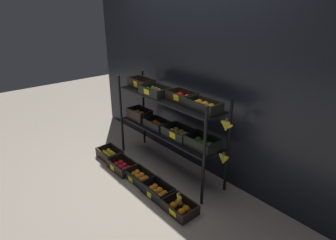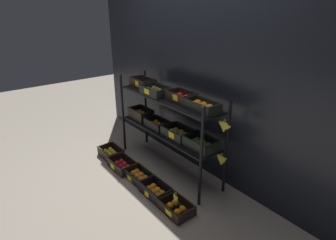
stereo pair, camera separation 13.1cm
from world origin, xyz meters
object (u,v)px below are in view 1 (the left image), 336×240
(crate_ground_rightmost_orange, at_px, (180,208))
(crate_ground_lemon, at_px, (110,155))
(crate_ground_orange, at_px, (140,177))
(banana_bunch_loose, at_px, (179,198))
(display_rack, at_px, (169,116))
(crate_ground_apple_red, at_px, (122,166))
(crate_ground_right_orange, at_px, (158,191))

(crate_ground_rightmost_orange, bearing_deg, crate_ground_lemon, -179.99)
(crate_ground_orange, distance_m, crate_ground_rightmost_orange, 0.71)
(crate_ground_lemon, distance_m, banana_bunch_loose, 1.39)
(banana_bunch_loose, bearing_deg, crate_ground_rightmost_orange, 17.78)
(crate_ground_orange, bearing_deg, display_rack, 84.61)
(display_rack, xyz_separation_m, crate_ground_rightmost_orange, (0.67, -0.44, -0.68))
(crate_ground_rightmost_orange, bearing_deg, crate_ground_apple_red, -178.41)
(crate_ground_rightmost_orange, relative_size, banana_bunch_loose, 2.82)
(crate_ground_apple_red, height_order, banana_bunch_loose, banana_bunch_loose)
(crate_ground_rightmost_orange, bearing_deg, display_rack, 146.67)
(crate_ground_apple_red, xyz_separation_m, crate_ground_right_orange, (0.69, 0.02, 0.00))
(crate_ground_lemon, relative_size, crate_ground_rightmost_orange, 1.03)
(crate_ground_lemon, xyz_separation_m, crate_ground_rightmost_orange, (1.39, 0.00, -0.01))
(crate_ground_orange, bearing_deg, banana_bunch_loose, -0.98)
(crate_ground_orange, bearing_deg, crate_ground_right_orange, -2.49)
(crate_ground_right_orange, bearing_deg, display_rack, 125.91)
(crate_ground_apple_red, height_order, crate_ground_rightmost_orange, crate_ground_apple_red)
(display_rack, height_order, crate_ground_orange, display_rack)
(crate_ground_orange, bearing_deg, crate_ground_lemon, -179.23)
(display_rack, bearing_deg, crate_ground_rightmost_orange, -33.33)
(crate_ground_apple_red, bearing_deg, crate_ground_right_orange, 1.81)
(crate_ground_lemon, bearing_deg, crate_ground_right_orange, -0.37)
(crate_ground_apple_red, distance_m, crate_ground_right_orange, 0.69)
(display_rack, height_order, crate_ground_apple_red, display_rack)
(crate_ground_lemon, height_order, crate_ground_orange, crate_ground_lemon)
(display_rack, distance_m, crate_ground_orange, 0.81)
(crate_ground_right_orange, height_order, crate_ground_rightmost_orange, crate_ground_right_orange)
(display_rack, height_order, crate_ground_rightmost_orange, display_rack)
(crate_ground_lemon, relative_size, crate_ground_right_orange, 0.98)
(crate_ground_lemon, height_order, crate_ground_right_orange, same)
(crate_ground_apple_red, bearing_deg, crate_ground_orange, 6.61)
(crate_ground_lemon, xyz_separation_m, crate_ground_orange, (0.68, 0.01, -0.01))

